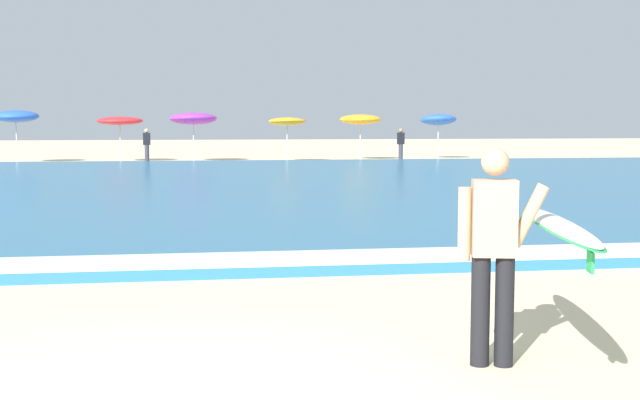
# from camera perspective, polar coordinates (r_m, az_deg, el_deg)

# --- Properties ---
(sea) EXTENTS (120.00, 28.00, 0.14)m
(sea) POSITION_cam_1_polar(r_m,az_deg,el_deg) (24.22, -9.19, 0.94)
(sea) COLOR teal
(sea) RESTS_ON ground
(surf_foam) EXTENTS (120.00, 1.18, 0.01)m
(surf_foam) POSITION_cam_1_polar(r_m,az_deg,el_deg) (10.90, -9.92, -4.11)
(surf_foam) COLOR white
(surf_foam) RESTS_ON sea
(surfer_with_board) EXTENTS (1.19, 2.70, 1.73)m
(surfer_with_board) POSITION_cam_1_polar(r_m,az_deg,el_deg) (6.72, 13.67, -2.51)
(surfer_with_board) COLOR black
(surfer_with_board) RESTS_ON ground
(beach_umbrella_0) EXTENTS (2.05, 2.06, 2.43)m
(beach_umbrella_0) POSITION_cam_1_polar(r_m,az_deg,el_deg) (40.72, -20.02, 5.38)
(beach_umbrella_0) COLOR beige
(beach_umbrella_0) RESTS_ON ground
(beach_umbrella_1) EXTENTS (2.14, 2.15, 2.14)m
(beach_umbrella_1) POSITION_cam_1_polar(r_m,az_deg,el_deg) (40.40, -13.48, 5.27)
(beach_umbrella_1) COLOR beige
(beach_umbrella_1) RESTS_ON ground
(beach_umbrella_2) EXTENTS (2.21, 2.23, 2.36)m
(beach_umbrella_2) POSITION_cam_1_polar(r_m,az_deg,el_deg) (39.85, -8.63, 5.50)
(beach_umbrella_2) COLOR beige
(beach_umbrella_2) RESTS_ON ground
(beach_umbrella_3) EXTENTS (1.74, 1.76, 2.13)m
(beach_umbrella_3) POSITION_cam_1_polar(r_m,az_deg,el_deg) (39.18, -2.26, 5.36)
(beach_umbrella_3) COLOR beige
(beach_umbrella_3) RESTS_ON ground
(beach_umbrella_4) EXTENTS (2.03, 2.03, 2.24)m
(beach_umbrella_4) POSITION_cam_1_polar(r_m,az_deg,el_deg) (41.13, 2.77, 5.50)
(beach_umbrella_4) COLOR beige
(beach_umbrella_4) RESTS_ON ground
(beach_umbrella_5) EXTENTS (1.80, 1.85, 2.33)m
(beach_umbrella_5) POSITION_cam_1_polar(r_m,az_deg,el_deg) (42.68, 8.06, 5.43)
(beach_umbrella_5) COLOR beige
(beach_umbrella_5) RESTS_ON ground
(beachgoer_near_row_left) EXTENTS (0.32, 0.20, 1.58)m
(beachgoer_near_row_left) POSITION_cam_1_polar(r_m,az_deg,el_deg) (38.67, -11.71, 3.70)
(beachgoer_near_row_left) COLOR #383842
(beachgoer_near_row_left) RESTS_ON ground
(beachgoer_near_row_mid) EXTENTS (0.32, 0.20, 1.58)m
(beachgoer_near_row_mid) POSITION_cam_1_polar(r_m,az_deg,el_deg) (39.23, 5.52, 3.81)
(beachgoer_near_row_mid) COLOR #383842
(beachgoer_near_row_mid) RESTS_ON ground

